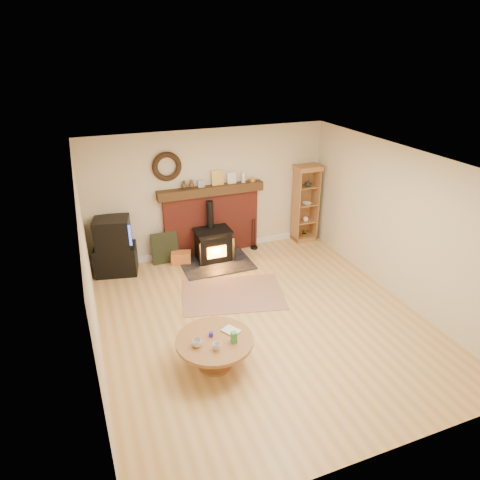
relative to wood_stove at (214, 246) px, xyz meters
name	(u,v)px	position (x,y,z in m)	size (l,w,h in m)	color
ground	(262,320)	(0.10, -2.27, -0.33)	(5.50, 5.50, 0.00)	tan
room_shell	(261,220)	(0.08, -2.17, 1.39)	(5.02, 5.52, 2.61)	beige
chimney_breast	(212,217)	(0.10, 0.40, 0.48)	(2.20, 0.22, 1.78)	maroon
wood_stove	(214,246)	(0.00, 0.00, 0.00)	(1.40, 1.00, 1.24)	black
area_rug	(233,294)	(-0.09, -1.37, -0.32)	(1.78, 1.23, 0.01)	brown
tv_unit	(115,247)	(-1.91, 0.20, 0.22)	(0.87, 0.68, 1.14)	black
curio_cabinet	(305,203)	(2.23, 0.28, 0.54)	(0.56, 0.40, 1.73)	brown
firelog_box	(181,258)	(-0.65, 0.13, -0.20)	(0.39, 0.24, 0.24)	yellow
leaning_painting	(165,248)	(-0.94, 0.28, 0.00)	(0.54, 0.03, 0.65)	black
fire_tools	(254,244)	(0.99, 0.23, -0.22)	(0.16, 0.16, 0.70)	black
coffee_table	(215,344)	(-0.95, -3.03, 0.04)	(1.07, 1.07, 0.61)	brown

